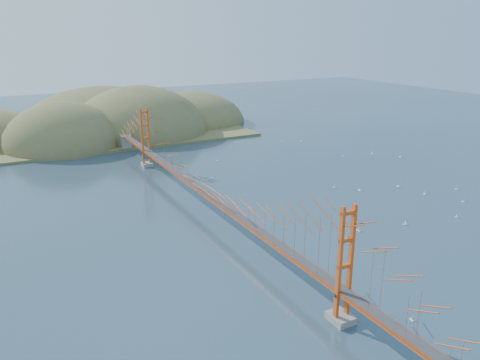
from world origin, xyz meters
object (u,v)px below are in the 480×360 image
sailboat_1 (334,187)px  sailboat_0 (358,230)px  sailboat_2 (405,224)px  bridge (207,170)px

sailboat_1 → sailboat_0: same height
sailboat_0 → sailboat_2: (7.32, -1.44, -0.01)m
sailboat_1 → sailboat_0: (-8.86, -16.02, -0.00)m
sailboat_1 → bridge: bearing=-177.7°
bridge → sailboat_2: 29.13m
bridge → sailboat_0: bearing=-43.8°
sailboat_1 → sailboat_0: bearing=-118.9°
sailboat_0 → bridge: bearing=136.2°
sailboat_0 → sailboat_2: size_ratio=1.06×
sailboat_0 → sailboat_2: sailboat_0 is taller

